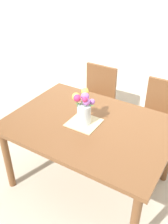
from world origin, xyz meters
TOP-DOWN VIEW (x-y plane):
  - ground_plane at (0.00, 0.00)m, footprint 12.00×12.00m
  - back_wall at (0.00, 1.60)m, footprint 7.00×0.10m
  - dining_table at (0.00, 0.00)m, footprint 1.50×1.08m
  - chair_left at (-0.41, 0.88)m, footprint 0.42×0.42m
  - chair_right at (0.41, 0.88)m, footprint 0.42×0.42m
  - placemat at (-0.05, -0.02)m, footprint 0.28×0.28m
  - flower_vase at (-0.06, -0.01)m, footprint 0.24×0.18m

SIDE VIEW (x-z plane):
  - ground_plane at x=0.00m, z-range 0.00..0.00m
  - chair_left at x=-0.41m, z-range 0.07..0.97m
  - chair_right at x=0.41m, z-range 0.07..0.97m
  - dining_table at x=0.00m, z-range 0.29..1.05m
  - placemat at x=-0.05m, z-range 0.76..0.77m
  - flower_vase at x=-0.06m, z-range 0.77..1.08m
  - back_wall at x=0.00m, z-range 0.00..2.80m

